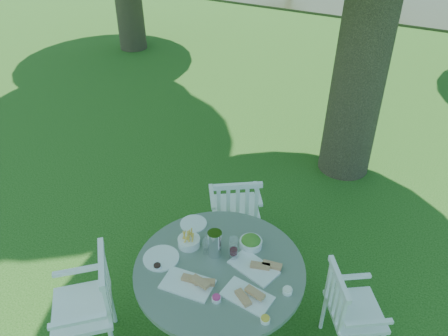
% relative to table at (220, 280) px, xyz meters
% --- Properties ---
extents(ground, '(140.00, 140.00, 0.00)m').
position_rel_table_xyz_m(ground, '(-0.55, 0.89, -0.60)').
color(ground, '#133E0C').
rests_on(ground, ground).
extents(table, '(1.33, 1.33, 0.76)m').
position_rel_table_xyz_m(table, '(0.00, 0.00, 0.00)').
color(table, black).
rests_on(table, ground).
extents(chair_ne, '(0.58, 0.58, 0.85)m').
position_rel_table_xyz_m(chair_ne, '(0.94, 0.31, -0.10)').
color(chair_ne, white).
rests_on(chair_ne, ground).
extents(chair_nw, '(0.62, 0.61, 0.91)m').
position_rel_table_xyz_m(chair_nw, '(-0.33, 0.93, -0.07)').
color(chair_nw, white).
rests_on(chair_nw, ground).
extents(chair_sw, '(0.67, 0.67, 0.97)m').
position_rel_table_xyz_m(chair_sw, '(-0.77, -0.60, -0.04)').
color(chair_sw, white).
rests_on(chair_sw, ground).
extents(tableware, '(1.18, 0.84, 0.23)m').
position_rel_table_xyz_m(tableware, '(-0.07, 0.07, 0.20)').
color(tableware, white).
rests_on(tableware, table).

